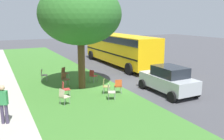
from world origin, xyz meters
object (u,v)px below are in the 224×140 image
at_px(chair_1, 105,85).
at_px(chair_2, 65,78).
at_px(chair_4, 65,72).
at_px(chair_7, 110,91).
at_px(chair_3, 65,88).
at_px(chair_6, 93,75).
at_px(pedestrian_0, 3,103).
at_px(parked_car, 168,80).
at_px(chair_0, 118,85).
at_px(street_tree, 80,15).
at_px(chair_8, 64,96).
at_px(chair_5, 43,74).
at_px(school_bus, 119,47).

height_order(chair_1, chair_2, same).
distance_m(chair_4, chair_7, 5.69).
relative_size(chair_3, chair_4, 1.00).
distance_m(chair_6, pedestrian_0, 7.45).
relative_size(chair_6, parked_car, 0.24).
bearing_deg(chair_0, chair_2, 36.90).
bearing_deg(chair_3, street_tree, -49.29).
distance_m(chair_7, chair_8, 2.53).
xyz_separation_m(street_tree, chair_5, (2.82, 1.89, -4.09)).
bearing_deg(school_bus, chair_0, 151.19).
distance_m(street_tree, chair_8, 5.19).
distance_m(chair_6, parked_car, 5.33).
bearing_deg(school_bus, street_tree, 134.65).
bearing_deg(chair_3, chair_0, -105.63).
height_order(parked_car, school_bus, school_bus).
height_order(chair_3, school_bus, school_bus).
bearing_deg(parked_car, chair_6, 34.99).
bearing_deg(chair_1, chair_8, 105.90).
relative_size(chair_1, chair_2, 1.00).
xyz_separation_m(parked_car, pedestrian_0, (-0.19, 8.94, 0.09)).
bearing_deg(chair_2, pedestrian_0, 139.42).
bearing_deg(chair_4, chair_2, 165.00).
relative_size(chair_3, chair_7, 1.00).
relative_size(chair_1, pedestrian_0, 0.52).
relative_size(parked_car, pedestrian_0, 2.19).
distance_m(chair_5, chair_8, 5.37).
relative_size(chair_2, chair_6, 1.00).
height_order(chair_4, pedestrian_0, pedestrian_0).
distance_m(chair_2, school_bus, 8.28).
xyz_separation_m(chair_3, chair_7, (-1.60, -2.08, 0.00)).
bearing_deg(chair_3, chair_7, -127.65).
distance_m(chair_3, chair_4, 4.15).
relative_size(street_tree, pedestrian_0, 3.84).
height_order(chair_3, pedestrian_0, pedestrian_0).
bearing_deg(chair_1, street_tree, 25.18).
height_order(chair_2, school_bus, school_bus).
bearing_deg(chair_0, chair_3, 74.37).
xyz_separation_m(street_tree, chair_0, (-2.11, -1.51, -4.09)).
bearing_deg(chair_5, parked_car, -135.45).
height_order(chair_2, chair_7, same).
bearing_deg(chair_1, chair_2, 30.94).
height_order(chair_5, parked_car, parked_car).
xyz_separation_m(street_tree, school_bus, (5.76, -5.83, -2.85)).
bearing_deg(parked_car, chair_8, 82.40).
bearing_deg(street_tree, chair_7, -168.24).
distance_m(chair_0, chair_7, 1.19).
height_order(street_tree, school_bus, street_tree).
bearing_deg(pedestrian_0, chair_6, -52.34).
xyz_separation_m(chair_7, parked_car, (-0.49, -3.60, 0.32)).
relative_size(chair_8, school_bus, 0.08).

